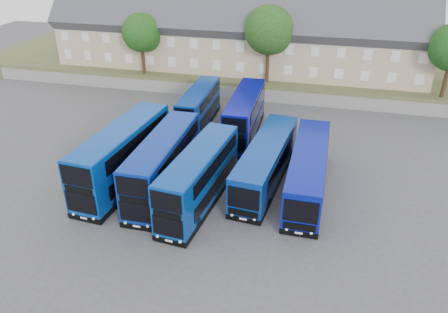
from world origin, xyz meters
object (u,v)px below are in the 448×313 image
Objects in this scene: dd_front_left at (123,157)px; dd_front_mid at (163,165)px; coach_east_a at (266,163)px; tree_west at (142,34)px; tree_mid at (270,32)px.

dd_front_left is 3.64m from dd_front_mid.
coach_east_a is (11.39, 2.98, -0.68)m from dd_front_left.
dd_front_mid is (3.62, -0.31, -0.15)m from dd_front_left.
dd_front_mid is 25.99m from tree_west.
tree_mid reaches higher than tree_west.
dd_front_left is 25.22m from tree_mid.
dd_front_left is 0.96× the size of coach_east_a.
tree_west is 16.04m from tree_mid.
coach_east_a is 27.86m from tree_west.
tree_mid is at bearing 78.16° from dd_front_mid.
coach_east_a is at bearing -45.89° from tree_west.
coach_east_a is at bearing 19.14° from dd_front_left.
dd_front_mid is 1.50× the size of tree_west.
coach_east_a is 1.69× the size of tree_west.
dd_front_left is at bearing 174.69° from dd_front_mid.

